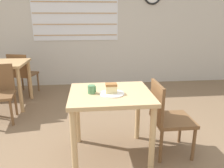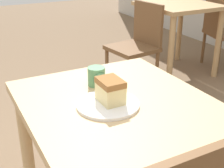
{
  "view_description": "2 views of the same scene",
  "coord_description": "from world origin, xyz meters",
  "px_view_note": "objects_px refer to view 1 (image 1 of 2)",
  "views": [
    {
      "loc": [
        -0.13,
        -1.93,
        1.49
      ],
      "look_at": [
        0.1,
        0.19,
        0.84
      ],
      "focal_mm": 35.0,
      "sensor_mm": 36.0,
      "label": 1
    },
    {
      "loc": [
        1.07,
        -0.36,
        1.32
      ],
      "look_at": [
        0.08,
        0.16,
        0.83
      ],
      "focal_mm": 50.0,
      "sensor_mm": 36.0,
      "label": 2
    }
  ],
  "objects_px": {
    "chair_near_window": "(167,116)",
    "plate": "(112,94)",
    "dining_table_far": "(4,71)",
    "cake_slice": "(111,88)",
    "chair_far_opposite": "(22,73)",
    "coffee_mug": "(92,89)",
    "dining_table_near": "(110,104)"
  },
  "relations": [
    {
      "from": "coffee_mug",
      "to": "cake_slice",
      "type": "bearing_deg",
      "value": -9.44
    },
    {
      "from": "chair_near_window",
      "to": "cake_slice",
      "type": "bearing_deg",
      "value": 92.39
    },
    {
      "from": "plate",
      "to": "cake_slice",
      "type": "distance_m",
      "value": 0.06
    },
    {
      "from": "cake_slice",
      "to": "plate",
      "type": "bearing_deg",
      "value": -64.97
    },
    {
      "from": "coffee_mug",
      "to": "chair_far_opposite",
      "type": "bearing_deg",
      "value": 121.16
    },
    {
      "from": "dining_table_far",
      "to": "cake_slice",
      "type": "height_order",
      "value": "cake_slice"
    },
    {
      "from": "chair_near_window",
      "to": "cake_slice",
      "type": "relative_size",
      "value": 7.26
    },
    {
      "from": "chair_near_window",
      "to": "cake_slice",
      "type": "distance_m",
      "value": 0.72
    },
    {
      "from": "chair_far_opposite",
      "to": "cake_slice",
      "type": "relative_size",
      "value": 7.26
    },
    {
      "from": "dining_table_far",
      "to": "plate",
      "type": "relative_size",
      "value": 3.09
    },
    {
      "from": "plate",
      "to": "coffee_mug",
      "type": "height_order",
      "value": "coffee_mug"
    },
    {
      "from": "dining_table_near",
      "to": "cake_slice",
      "type": "height_order",
      "value": "cake_slice"
    },
    {
      "from": "chair_near_window",
      "to": "cake_slice",
      "type": "xyz_separation_m",
      "value": [
        -0.62,
        -0.03,
        0.35
      ]
    },
    {
      "from": "dining_table_far",
      "to": "chair_far_opposite",
      "type": "xyz_separation_m",
      "value": [
        0.12,
        0.57,
        -0.18
      ]
    },
    {
      "from": "chair_far_opposite",
      "to": "chair_near_window",
      "type": "bearing_deg",
      "value": 150.3
    },
    {
      "from": "cake_slice",
      "to": "coffee_mug",
      "type": "xyz_separation_m",
      "value": [
        -0.19,
        0.03,
        -0.02
      ]
    },
    {
      "from": "plate",
      "to": "coffee_mug",
      "type": "bearing_deg",
      "value": 166.8
    },
    {
      "from": "dining_table_far",
      "to": "cake_slice",
      "type": "bearing_deg",
      "value": -45.45
    },
    {
      "from": "chair_near_window",
      "to": "coffee_mug",
      "type": "height_order",
      "value": "same"
    },
    {
      "from": "chair_near_window",
      "to": "coffee_mug",
      "type": "xyz_separation_m",
      "value": [
        -0.81,
        0.01,
        0.34
      ]
    },
    {
      "from": "dining_table_far",
      "to": "chair_far_opposite",
      "type": "relative_size",
      "value": 0.93
    },
    {
      "from": "dining_table_near",
      "to": "chair_near_window",
      "type": "height_order",
      "value": "chair_near_window"
    },
    {
      "from": "chair_near_window",
      "to": "dining_table_near",
      "type": "bearing_deg",
      "value": 88.8
    },
    {
      "from": "dining_table_far",
      "to": "cake_slice",
      "type": "distance_m",
      "value": 2.35
    },
    {
      "from": "plate",
      "to": "cake_slice",
      "type": "xyz_separation_m",
      "value": [
        -0.01,
        0.01,
        0.05
      ]
    },
    {
      "from": "cake_slice",
      "to": "coffee_mug",
      "type": "bearing_deg",
      "value": 170.56
    },
    {
      "from": "dining_table_near",
      "to": "dining_table_far",
      "type": "height_order",
      "value": "dining_table_far"
    },
    {
      "from": "dining_table_far",
      "to": "chair_near_window",
      "type": "xyz_separation_m",
      "value": [
        2.27,
        -1.65,
        -0.18
      ]
    },
    {
      "from": "chair_far_opposite",
      "to": "plate",
      "type": "bearing_deg",
      "value": 140.41
    },
    {
      "from": "chair_near_window",
      "to": "plate",
      "type": "distance_m",
      "value": 0.68
    },
    {
      "from": "dining_table_near",
      "to": "chair_near_window",
      "type": "distance_m",
      "value": 0.65
    },
    {
      "from": "chair_near_window",
      "to": "plate",
      "type": "relative_size",
      "value": 3.31
    }
  ]
}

